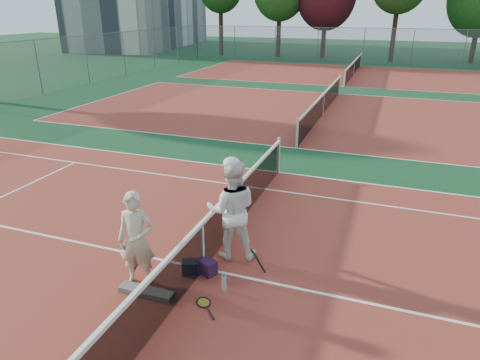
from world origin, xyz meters
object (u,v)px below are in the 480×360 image
Objects in this scene: racket_black_held at (255,262)px; racket_spare at (204,302)px; net_main at (203,246)px; sports_bag_navy at (191,267)px; player_a at (136,240)px; sports_bag_purple at (207,267)px; player_b at (232,210)px; water_bottle at (224,284)px; racket_red at (140,267)px.

racket_black_held reaches higher than racket_spare.
racket_black_held is (0.98, 0.14, -0.24)m from net_main.
sports_bag_navy is at bearing -128.08° from net_main.
player_a is 5.11× the size of sports_bag_purple.
player_a is at bearing -146.14° from sports_bag_purple.
player_b is at bearing 61.21° from net_main.
player_b is 1.45m from water_bottle.
player_a is (-0.89, -0.79, 0.38)m from net_main.
player_a reaches higher than sports_bag_navy.
net_main is at bearing 28.74° from player_a.
racket_spare is 0.94m from sports_bag_navy.
player_b reaches higher than racket_red.
player_a is at bearing 39.37° from racket_spare.
player_b is 1.33m from sports_bag_navy.
net_main is 1.20m from racket_red.
racket_black_held is (1.88, 0.94, -0.62)m from player_a.
sports_bag_navy is at bearing -5.69° from racket_spare.
net_main is 1.25m from player_a.
sports_bag_navy is 0.30m from sports_bag_purple.
racket_red is 2.10m from racket_black_held.
net_main is at bearing 42.04° from player_b.
net_main is at bearing 138.39° from sports_bag_purple.
racket_spare is (0.07, -1.57, -1.00)m from player_b.
sports_bag_purple is (0.13, -0.11, -0.37)m from net_main.
racket_black_held is 1.57× the size of sports_bag_purple.
player_b is 1.09m from racket_black_held.
racket_black_held is 0.90m from sports_bag_purple.
racket_spare is at bearing -114.48° from water_bottle.
net_main is at bearing 51.92° from sports_bag_navy.
sports_bag_navy is at bearing -161.78° from sports_bag_purple.
racket_red reaches higher than sports_bag_navy.
sports_bag_navy is at bearing 11.00° from racket_red.
sports_bag_navy reaches higher than racket_spare.
water_bottle is (0.62, -0.50, -0.36)m from net_main.
net_main is 0.89m from player_b.
sports_bag_purple is (1.06, 0.60, -0.13)m from racket_red.
sports_bag_navy is at bearing 25.90° from player_a.
racket_red is at bearing -172.25° from water_bottle.
racket_spare is at bearing 73.55° from player_b.
water_bottle reaches higher than sports_bag_navy.
racket_spare is 0.89m from sports_bag_purple.
racket_spare is at bearing 20.17° from racket_black_held.
sports_bag_navy is (-0.51, -0.84, -0.89)m from player_b.
sports_bag_purple is (-0.22, -0.75, -0.87)m from player_b.
net_main is 31.42× the size of sports_bag_purple.
player_b is at bearing 58.75° from sports_bag_navy.
net_main is at bearing 15.10° from racket_red.
net_main reaches higher than sports_bag_purple.
sports_bag_purple is at bearing 7.29° from racket_red.
racket_black_held is at bearing 13.54° from player_a.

